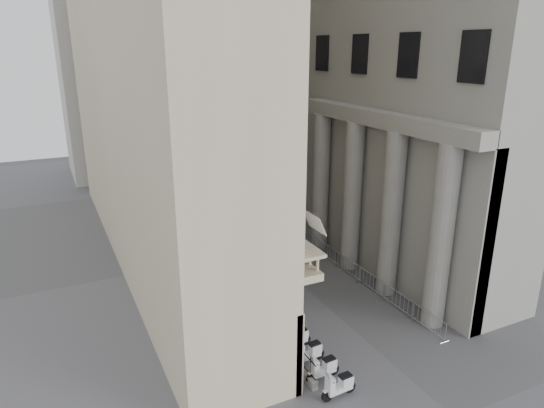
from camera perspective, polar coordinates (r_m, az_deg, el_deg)
The scene contains 33 objects.
left_building at distance 33.85m, azimuth -16.17°, elevation 21.70°, with size 5.00×36.00×34.00m, color beige.
far_building at distance 60.75m, azimuth -13.26°, elevation 18.12°, with size 22.00×10.00×30.00m, color silver.
iron_fence at distance 33.91m, azimuth -7.07°, elevation -7.34°, with size 0.30×28.00×1.40m, color black, non-canonical shape.
blue_awning at distance 43.71m, azimuth 0.02°, elevation -1.26°, with size 1.60×3.00×3.00m, color navy, non-canonical shape.
flag at distance 23.78m, azimuth 4.48°, elevation -19.48°, with size 1.00×1.40×8.20m, color #9E0C11, non-canonical shape.
scooter_0 at distance 22.81m, azimuth 7.86°, elevation -21.51°, with size 0.56×1.40×1.50m, color silver, non-canonical shape.
scooter_1 at distance 23.66m, azimuth 6.01°, elevation -19.75°, with size 0.56×1.40×1.50m, color silver, non-canonical shape.
scooter_2 at distance 24.56m, azimuth 4.33°, elevation -18.10°, with size 0.56×1.40×1.50m, color silver, non-canonical shape.
scooter_3 at distance 25.49m, azimuth 2.81°, elevation -16.55°, with size 0.56×1.40×1.50m, color silver, non-canonical shape.
scooter_4 at distance 26.45m, azimuth 1.41°, elevation -15.11°, with size 0.56×1.40×1.50m, color silver, non-canonical shape.
scooter_5 at distance 27.44m, azimuth 0.13°, elevation -13.76°, with size 0.56×1.40×1.50m, color silver, non-canonical shape.
scooter_6 at distance 28.46m, azimuth -1.05°, elevation -12.50°, with size 0.56×1.40×1.50m, color silver, non-canonical shape.
scooter_7 at distance 29.50m, azimuth -2.14°, elevation -11.32°, with size 0.56×1.40×1.50m, color silver, non-canonical shape.
scooter_8 at distance 30.56m, azimuth -3.14°, elevation -10.22°, with size 0.56×1.40×1.50m, color silver, non-canonical shape.
scooter_9 at distance 31.64m, azimuth -4.07°, elevation -9.20°, with size 0.56×1.40×1.50m, color silver, non-canonical shape.
scooter_10 at distance 32.74m, azimuth -4.93°, elevation -8.23°, with size 0.56×1.40×1.50m, color silver, non-canonical shape.
scooter_11 at distance 33.85m, azimuth -5.73°, elevation -7.33°, with size 0.56×1.40×1.50m, color silver, non-canonical shape.
barrier_0 at distance 28.02m, azimuth 17.87°, elevation -14.00°, with size 0.60×2.40×1.10m, color #B1B4BA, non-canonical shape.
barrier_1 at distance 29.57m, azimuth 14.53°, elevation -11.87°, with size 0.60×2.40×1.10m, color #B1B4BA, non-canonical shape.
barrier_2 at distance 31.25m, azimuth 11.58°, elevation -9.92°, with size 0.60×2.40×1.10m, color #B1B4BA, non-canonical shape.
barrier_3 at distance 33.04m, azimuth 8.97°, elevation -8.15°, with size 0.60×2.40×1.10m, color #B1B4BA, non-canonical shape.
barrier_4 at distance 34.91m, azimuth 6.65°, elevation -6.55°, with size 0.60×2.40×1.10m, color #B1B4BA, non-canonical shape.
barrier_5 at distance 36.85m, azimuth 4.59°, elevation -5.11°, with size 0.60×2.40×1.10m, color #B1B4BA, non-canonical shape.
barrier_6 at distance 38.86m, azimuth 2.74°, elevation -3.81°, with size 0.60×2.40×1.10m, color #B1B4BA, non-canonical shape.
barrier_7 at distance 40.92m, azimuth 1.08°, elevation -2.64°, with size 0.60×2.40×1.10m, color #B1B4BA, non-canonical shape.
barrier_8 at distance 43.03m, azimuth -0.41°, elevation -1.58°, with size 0.60×2.40×1.10m, color #B1B4BA, non-canonical shape.
barrier_9 at distance 45.18m, azimuth -1.76°, elevation -0.62°, with size 0.60×2.40×1.10m, color #B1B4BA, non-canonical shape.
security_tent at distance 37.14m, azimuth -7.67°, elevation -0.22°, with size 4.30×4.30×3.49m.
street_lamp at distance 41.03m, azimuth -9.35°, elevation 3.94°, with size 2.55×0.21×7.79m.
info_kiosk at distance 39.87m, azimuth -7.74°, elevation -1.99°, with size 0.49×0.88×1.79m.
pedestrian_a at distance 46.24m, azimuth -8.06°, elevation 0.77°, with size 0.63×0.41×1.72m, color #0D1835.
pedestrian_b at distance 50.92m, azimuth -7.73°, elevation 2.38°, with size 0.81×0.63×1.68m, color black.
pedestrian_c at distance 50.05m, azimuth -8.66°, elevation 2.25°, with size 0.98×0.64×2.01m, color black.
Camera 1 is at (-13.71, -11.18, 14.47)m, focal length 32.00 mm.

